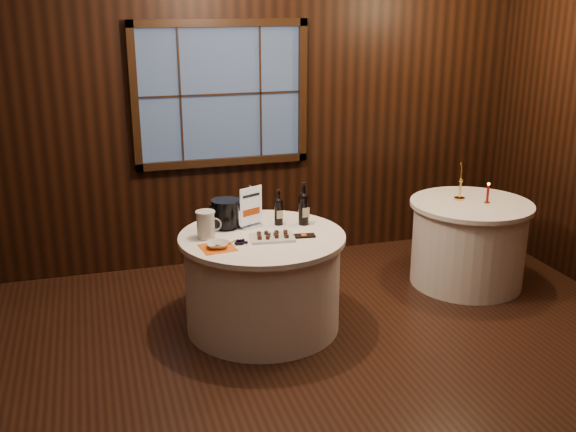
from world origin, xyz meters
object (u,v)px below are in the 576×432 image
object	(u,v)px
chocolate_box	(304,236)
cracker_bowl	(217,245)
port_bottle_left	(279,210)
grape_bunch	(241,242)
port_bottle_right	(304,206)
side_table	(468,243)
ice_bucket	(226,213)
sign_stand	(250,213)
main_table	(263,281)
red_candle	(488,195)
brass_candlestick	(460,186)
chocolate_plate	(272,236)
glass_pitcher	(206,224)

from	to	relation	value
chocolate_box	cracker_bowl	distance (m)	0.68
port_bottle_left	grape_bunch	size ratio (longest dim) A/B	1.86
port_bottle_right	chocolate_box	distance (m)	0.33
side_table	ice_bucket	size ratio (longest dim) A/B	4.70
sign_stand	chocolate_box	xyz separation A→B (m)	(0.34, -0.33, -0.11)
main_table	red_candle	distance (m)	2.17
brass_candlestick	main_table	bearing A→B (deg)	-168.09
ice_bucket	grape_bunch	distance (m)	0.40
chocolate_plate	grape_bunch	size ratio (longest dim) A/B	2.27
grape_bunch	main_table	bearing A→B (deg)	37.04
chocolate_box	grape_bunch	xyz separation A→B (m)	(-0.50, -0.02, 0.01)
sign_stand	red_candle	xyz separation A→B (m)	(2.15, 0.03, -0.04)
main_table	port_bottle_right	bearing A→B (deg)	20.93
sign_stand	glass_pitcher	size ratio (longest dim) A/B	1.62
ice_bucket	glass_pitcher	size ratio (longest dim) A/B	1.09
main_table	cracker_bowl	size ratio (longest dim) A/B	8.24
chocolate_box	side_table	bearing A→B (deg)	21.57
chocolate_box	red_candle	bearing A→B (deg)	18.59
glass_pitcher	red_candle	world-z (taller)	glass_pitcher
ice_bucket	grape_bunch	bearing A→B (deg)	-85.85
port_bottle_left	ice_bucket	world-z (taller)	port_bottle_left
grape_bunch	glass_pitcher	distance (m)	0.31
ice_bucket	cracker_bowl	distance (m)	0.46
main_table	ice_bucket	size ratio (longest dim) A/B	5.56
ice_bucket	chocolate_plate	distance (m)	0.46
side_table	ice_bucket	xyz separation A→B (m)	(-2.23, -0.07, 0.50)
grape_bunch	red_candle	size ratio (longest dim) A/B	0.82
port_bottle_left	brass_candlestick	distance (m)	1.76
sign_stand	side_table	bearing A→B (deg)	-22.00
glass_pitcher	grape_bunch	bearing A→B (deg)	-23.74
port_bottle_right	ice_bucket	bearing A→B (deg)	162.28
port_bottle_left	port_bottle_right	world-z (taller)	port_bottle_right
sign_stand	chocolate_plate	world-z (taller)	sign_stand
cracker_bowl	brass_candlestick	distance (m)	2.40
main_table	brass_candlestick	xyz separation A→B (m)	(1.94, 0.41, 0.51)
glass_pitcher	main_table	bearing A→B (deg)	12.51
side_table	sign_stand	bearing A→B (deg)	-177.15
port_bottle_right	red_candle	world-z (taller)	port_bottle_right
side_table	port_bottle_right	bearing A→B (deg)	-174.56
glass_pitcher	cracker_bowl	distance (m)	0.25
cracker_bowl	chocolate_box	bearing A→B (deg)	4.23
sign_stand	cracker_bowl	xyz separation A→B (m)	(-0.34, -0.38, -0.09)
glass_pitcher	chocolate_plate	bearing A→B (deg)	0.42
port_bottle_right	brass_candlestick	bearing A→B (deg)	0.17
side_table	cracker_bowl	size ratio (longest dim) A/B	6.95
ice_bucket	port_bottle_left	bearing A→B (deg)	-4.86
glass_pitcher	sign_stand	bearing A→B (deg)	40.77
chocolate_plate	chocolate_box	distance (m)	0.24
glass_pitcher	cracker_bowl	size ratio (longest dim) A/B	1.35
side_table	grape_bunch	distance (m)	2.28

